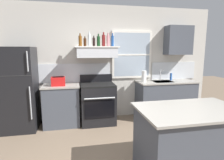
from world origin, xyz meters
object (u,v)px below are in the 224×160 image
bottle_brown_stout (85,42)px  bottle_dark_green_wine (98,41)px  toaster (58,81)px  bottle_amber_wine (80,41)px  bottle_clear_tall (89,40)px  dish_soap_bottle (171,77)px  paper_towel_roll (144,76)px  bottle_blue_liqueur (112,41)px  bottle_balsamic_dark (94,42)px  bottle_rose_pink (108,41)px  refrigerator (18,89)px  kitchen_island (190,141)px  bottle_red_label_wine (104,40)px  stove_range (98,103)px

bottle_brown_stout → bottle_dark_green_wine: (0.31, 0.08, 0.03)m
toaster → bottle_dark_green_wine: 1.25m
bottle_amber_wine → bottle_brown_stout: bottle_amber_wine is taller
bottle_clear_tall → dish_soap_bottle: (2.04, 0.10, -0.88)m
bottle_dark_green_wine → paper_towel_roll: bottle_dark_green_wine is taller
bottle_clear_tall → bottle_blue_liqueur: (0.52, 0.03, -0.01)m
toaster → bottle_balsamic_dark: bearing=10.1°
bottle_rose_pink → toaster: bearing=-174.4°
bottle_amber_wine → dish_soap_bottle: 2.40m
bottle_amber_wine → bottle_balsamic_dark: bearing=9.5°
bottle_clear_tall → dish_soap_bottle: bearing=2.7°
bottle_brown_stout → paper_towel_roll: (1.38, -0.02, -0.79)m
refrigerator → dish_soap_bottle: bearing=2.6°
dish_soap_bottle → toaster: bearing=-176.4°
bottle_blue_liqueur → paper_towel_roll: size_ratio=1.08×
refrigerator → bottle_dark_green_wine: bearing=5.4°
bottle_clear_tall → dish_soap_bottle: size_ratio=1.75×
toaster → bottle_clear_tall: 1.11m
bottle_dark_green_wine → bottle_rose_pink: (0.21, -0.06, 0.01)m
toaster → kitchen_island: size_ratio=0.21×
bottle_clear_tall → kitchen_island: size_ratio=0.23×
bottle_rose_pink → bottle_blue_liqueur: size_ratio=1.02×
bottle_dark_green_wine → bottle_red_label_wine: size_ratio=0.89×
stove_range → paper_towel_roll: bearing=1.9°
toaster → bottle_brown_stout: 1.02m
toaster → bottle_brown_stout: size_ratio=1.40×
kitchen_island → bottle_clear_tall: bearing=119.5°
bottle_red_label_wine → bottle_clear_tall: bearing=-167.4°
bottle_blue_liqueur → toaster: bearing=-175.0°
refrigerator → bottle_dark_green_wine: size_ratio=6.22×
bottle_blue_liqueur → paper_towel_roll: bottle_blue_liqueur is taller
bottle_amber_wine → bottle_rose_pink: 0.62m
bottle_rose_pink → stove_range: bearing=-164.2°
bottle_rose_pink → bottle_blue_liqueur: bearing=-2.1°
refrigerator → paper_towel_roll: (2.77, 0.06, 0.18)m
bottle_rose_pink → bottle_dark_green_wine: bearing=162.8°
stove_range → bottle_rose_pink: 1.43m
toaster → bottle_red_label_wine: size_ratio=0.95×
bottle_blue_liqueur → kitchen_island: 2.59m
stove_range → bottle_clear_tall: (-0.16, 0.04, 1.41)m
bottle_dark_green_wine → dish_soap_bottle: 2.02m
bottle_rose_pink → kitchen_island: 2.62m
bottle_balsamic_dark → dish_soap_bottle: 2.11m
bottle_dark_green_wine → kitchen_island: 2.73m
bottle_balsamic_dark → dish_soap_bottle: size_ratio=1.29×
bottle_red_label_wine → paper_towel_roll: (0.96, -0.08, -0.83)m
stove_range → dish_soap_bottle: 1.96m
bottle_dark_green_wine → dish_soap_bottle: (1.83, 0.00, -0.86)m
stove_range → bottle_rose_pink: bottle_rose_pink is taller
bottle_dark_green_wine → bottle_blue_liqueur: bottle_blue_liqueur is taller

